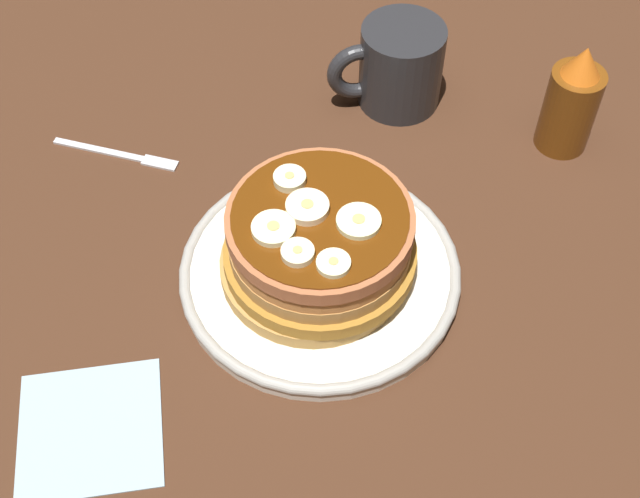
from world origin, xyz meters
The scene contains 13 objects.
ground_plane centered at (0.00, 0.00, -1.50)cm, with size 140.00×140.00×3.00cm, color #422616.
plate centered at (0.00, 0.00, 0.95)cm, with size 24.38×24.38×1.77cm.
pancake_stack centered at (0.09, 0.13, 4.96)cm, with size 16.81×16.89×7.17cm.
banana_slice_0 centered at (0.87, -0.76, 8.91)cm, with size 3.53×3.53×0.93cm.
banana_slice_1 centered at (3.89, 0.81, 8.85)cm, with size 3.51×3.51×0.81cm.
banana_slice_2 centered at (-0.40, 5.06, 8.80)cm, with size 2.67×2.67×0.71cm.
banana_slice_3 centered at (1.70, -4.05, 8.92)cm, with size 2.71×2.71×0.94cm.
banana_slice_4 centered at (2.48, 3.54, 8.87)cm, with size 2.62×2.62×0.84cm.
banana_slice_5 centered at (-2.82, 1.41, 8.81)cm, with size 3.60×3.60×0.73cm.
coffee_mug centered at (-12.23, -20.98, 4.50)cm, with size 11.78×8.37×8.74cm.
napkin centered at (20.31, 10.51, 0.15)cm, with size 11.00×11.00×0.30cm, color #99B2BF.
fork centered at (15.94, -18.44, 0.25)cm, with size 11.98×6.89×0.50cm.
syrup_bottle centered at (-26.73, -11.61, 5.20)cm, with size 5.13×5.13×11.75cm.
Camera 1 is at (8.90, 43.09, 61.12)cm, focal length 48.29 mm.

